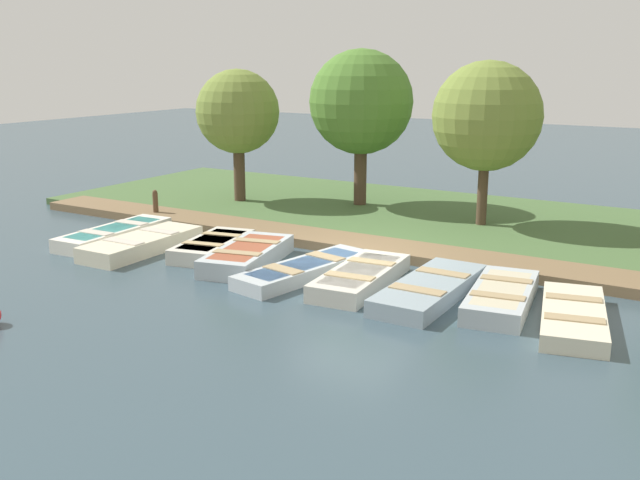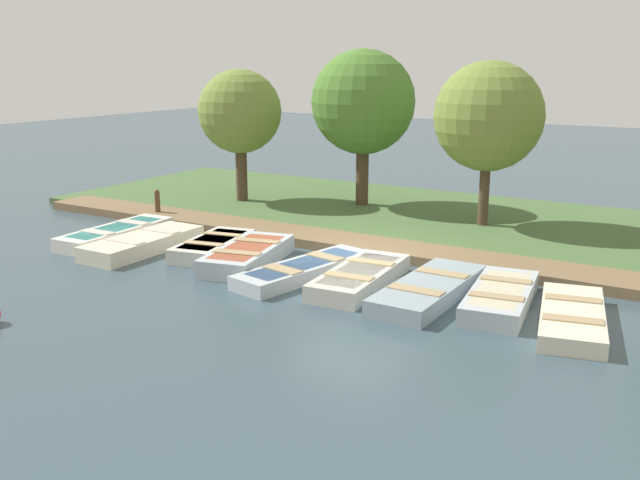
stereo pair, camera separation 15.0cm
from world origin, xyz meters
name	(u,v)px [view 2 (the right image)]	position (x,y,z in m)	size (l,w,h in m)	color
ground_plane	(353,263)	(0.00, 0.00, 0.00)	(80.00, 80.00, 0.00)	#384C56
shore_bank	(434,219)	(-5.00, 0.00, 0.10)	(8.00, 24.00, 0.21)	#476638
dock_walkway	(375,247)	(-1.16, 0.00, 0.12)	(1.37, 22.36, 0.23)	brown
rowboat_0	(116,233)	(1.36, -6.38, 0.19)	(3.44, 1.19, 0.38)	silver
rowboat_1	(143,243)	(1.76, -5.00, 0.20)	(3.30, 1.21, 0.41)	beige
rowboat_2	(213,246)	(1.04, -3.34, 0.19)	(2.78, 1.60, 0.39)	beige
rowboat_3	(248,255)	(1.37, -2.04, 0.22)	(3.16, 1.83, 0.44)	#B2BCC1
rowboat_4	(305,269)	(1.51, -0.38, 0.16)	(3.71, 1.68, 0.33)	#B2BCC1
rowboat_5	(360,277)	(1.45, 0.98, 0.19)	(3.20, 1.37, 0.39)	beige
rowboat_6	(429,289)	(1.43, 2.53, 0.18)	(3.47, 1.22, 0.37)	#8C9EA8
rowboat_7	(501,297)	(1.20, 3.92, 0.20)	(3.06, 1.49, 0.40)	#B2BCC1
rowboat_8	(572,317)	(1.54, 5.33, 0.16)	(3.20, 1.71, 0.34)	beige
mooring_post_near	(158,204)	(-1.10, -7.23, 0.46)	(0.16, 0.16, 0.91)	brown
park_tree_far_left	(240,112)	(-3.99, -6.27, 3.02)	(2.64, 2.64, 4.38)	#4C3828
park_tree_left	(363,103)	(-5.40, -2.62, 3.36)	(3.19, 3.19, 4.98)	#4C3828
park_tree_center	(488,117)	(-4.60, 1.58, 3.16)	(2.94, 2.94, 4.65)	#4C3828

